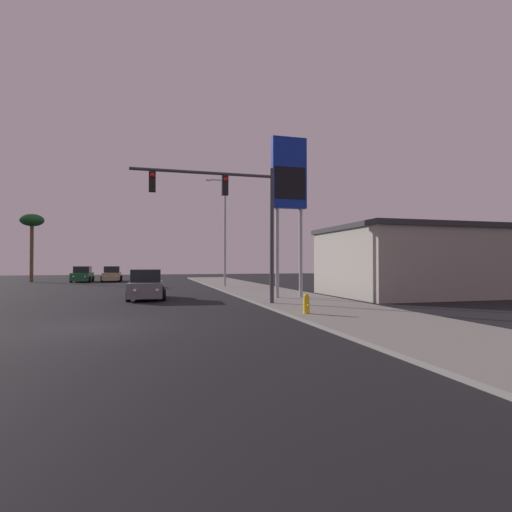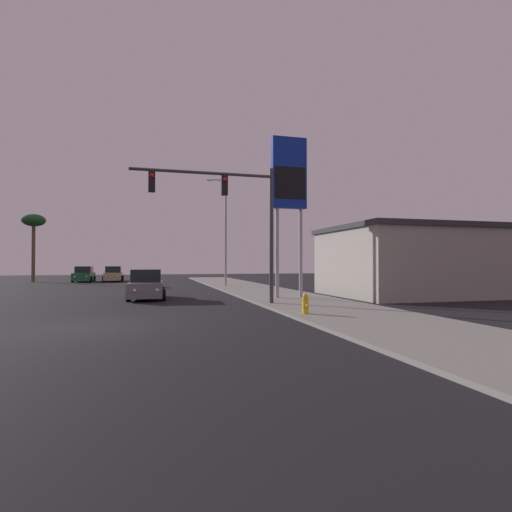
{
  "view_description": "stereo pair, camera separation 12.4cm",
  "coord_description": "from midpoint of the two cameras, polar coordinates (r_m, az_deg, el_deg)",
  "views": [
    {
      "loc": [
        1.8,
        -13.64,
        2.04
      ],
      "look_at": [
        7.76,
        8.14,
        2.44
      ],
      "focal_mm": 28.0,
      "sensor_mm": 36.0,
      "label": 1
    },
    {
      "loc": [
        1.92,
        -13.67,
        2.04
      ],
      "look_at": [
        7.76,
        8.14,
        2.44
      ],
      "focal_mm": 28.0,
      "sensor_mm": 36.0,
      "label": 2
    }
  ],
  "objects": [
    {
      "name": "gas_station_sign",
      "position": [
        22.91,
        4.89,
        10.51
      ],
      "size": [
        2.0,
        0.42,
        9.0
      ],
      "color": "#99999E",
      "rests_on": "sidewalk_right"
    },
    {
      "name": "palm_tree_far",
      "position": [
        49.33,
        -29.11,
        4.1
      ],
      "size": [
        2.4,
        2.4,
        7.33
      ],
      "color": "brown",
      "rests_on": "ground"
    },
    {
      "name": "building_gas_station",
      "position": [
        27.01,
        21.7,
        -0.69
      ],
      "size": [
        10.3,
        8.3,
        4.3
      ],
      "color": "gray",
      "rests_on": "ground"
    },
    {
      "name": "street_lamp",
      "position": [
        33.49,
        -4.47,
        4.26
      ],
      "size": [
        1.74,
        0.24,
        9.0
      ],
      "color": "#99999E",
      "rests_on": "sidewalk_right"
    },
    {
      "name": "car_grey",
      "position": [
        23.48,
        -15.26,
        -4.1
      ],
      "size": [
        2.04,
        4.34,
        1.68
      ],
      "rotation": [
        0.0,
        0.0,
        3.11
      ],
      "color": "slate",
      "rests_on": "ground"
    },
    {
      "name": "ground_plane",
      "position": [
        13.93,
        -22.82,
        -9.37
      ],
      "size": [
        120.0,
        120.0,
        0.0
      ],
      "primitive_type": "plane",
      "color": "black"
    },
    {
      "name": "traffic_light_mast",
      "position": [
        18.94,
        -3.05,
        7.03
      ],
      "size": [
        6.69,
        0.36,
        6.5
      ],
      "color": "#38383D",
      "rests_on": "sidewalk_right"
    },
    {
      "name": "car_tan",
      "position": [
        47.26,
        -19.64,
        -2.5
      ],
      "size": [
        2.04,
        4.33,
        1.68
      ],
      "rotation": [
        0.0,
        0.0,
        3.16
      ],
      "color": "tan",
      "rests_on": "ground"
    },
    {
      "name": "sidewalk_right",
      "position": [
        24.93,
        2.91,
        -5.57
      ],
      "size": [
        5.0,
        60.0,
        0.12
      ],
      "color": "gray",
      "rests_on": "ground"
    },
    {
      "name": "car_green",
      "position": [
        47.25,
        -23.3,
        -2.48
      ],
      "size": [
        2.04,
        4.32,
        1.68
      ],
      "rotation": [
        0.0,
        0.0,
        3.13
      ],
      "color": "#195933",
      "rests_on": "ground"
    },
    {
      "name": "fire_hydrant",
      "position": [
        15.39,
        7.3,
        -6.8
      ],
      "size": [
        0.24,
        0.34,
        0.76
      ],
      "color": "gold",
      "rests_on": "sidewalk_right"
    }
  ]
}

